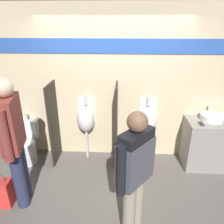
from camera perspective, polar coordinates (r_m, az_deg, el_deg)
The scene contains 13 objects.
ground_plane at distance 3.94m, azimuth -0.13°, elevation -15.16°, with size 16.00×16.00×0.00m, color #5B5651.
display_wall at distance 3.84m, azimuth 0.33°, elevation 6.82°, with size 4.48×0.07×2.70m.
sink_counter at distance 4.23m, azimuth 24.45°, elevation -7.53°, with size 0.92×0.56×0.86m.
sink_basin at distance 4.05m, azimuth 24.65°, elevation -1.25°, with size 0.38×0.38×0.24m.
cell_phone at distance 3.85m, azimuth 22.27°, elevation -2.87°, with size 0.07×0.14×0.01m.
divider_near_counter at distance 3.99m, azimuth -14.95°, elevation -3.03°, with size 0.03×0.51×1.47m.
divider_mid at distance 3.81m, azimuth 1.14°, elevation -3.51°, with size 0.03×0.51×1.47m.
urinal_near_counter at distance 3.94m, azimuth -6.85°, elevation -1.78°, with size 0.32×0.29×1.20m.
urinal_far at distance 3.92m, azimuth 9.32°, elevation -2.12°, with size 0.32×0.29×1.20m.
toilet at distance 4.35m, azimuth -21.60°, elevation -8.35°, with size 0.41×0.57×0.86m.
person_in_vest at distance 2.45m, azimuth 6.02°, elevation -14.76°, with size 0.43×0.47×1.63m.
person_with_lanyard at distance 3.10m, azimuth -24.32°, elevation -6.64°, with size 0.29×0.63×1.84m.
shopping_bag at distance 3.61m, azimuth -27.18°, elevation -18.23°, with size 0.32×0.18×0.55m.
Camera 1 is at (0.16, -3.08, 2.46)m, focal length 35.00 mm.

